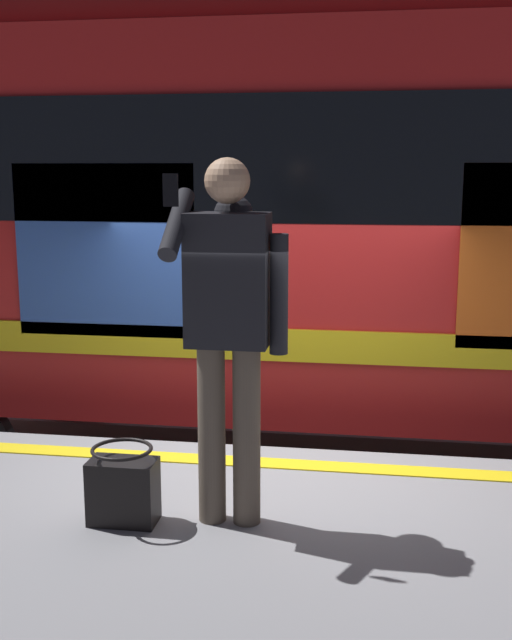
% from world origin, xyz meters
% --- Properties ---
extents(ground_plane, '(24.80, 24.80, 0.00)m').
position_xyz_m(ground_plane, '(0.00, 0.00, 0.00)').
color(ground_plane, '#4C4742').
extents(safety_line, '(12.72, 0.16, 0.01)m').
position_xyz_m(safety_line, '(0.00, 0.30, 1.11)').
color(safety_line, yellow).
rests_on(safety_line, platform).
extents(track_rail_near, '(16.88, 0.08, 0.16)m').
position_xyz_m(track_rail_near, '(0.00, -1.55, 0.08)').
color(track_rail_near, slate).
rests_on(track_rail_near, ground).
extents(track_rail_far, '(16.88, 0.08, 0.16)m').
position_xyz_m(track_rail_far, '(0.00, -2.98, 0.08)').
color(track_rail_far, slate).
rests_on(track_rail_far, ground).
extents(train_carriage, '(9.29, 3.07, 4.00)m').
position_xyz_m(train_carriage, '(-0.32, -2.26, 2.54)').
color(train_carriage, red).
rests_on(train_carriage, ground).
extents(passenger, '(0.57, 0.55, 1.84)m').
position_xyz_m(passenger, '(0.02, 1.11, 2.19)').
color(passenger, brown).
rests_on(passenger, platform).
extents(handbag, '(0.35, 0.31, 0.40)m').
position_xyz_m(handbag, '(0.56, 1.21, 1.29)').
color(handbag, black).
rests_on(handbag, platform).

